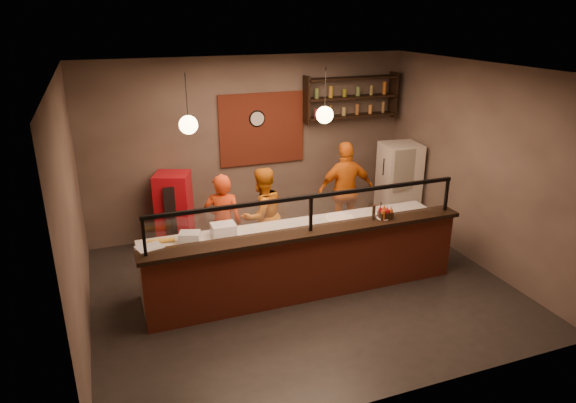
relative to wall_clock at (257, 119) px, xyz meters
name	(u,v)px	position (x,y,z in m)	size (l,w,h in m)	color
floor	(302,287)	(-0.10, -2.46, -2.10)	(6.00, 6.00, 0.00)	black
ceiling	(304,70)	(-0.10, -2.46, 1.10)	(6.00, 6.00, 0.00)	#3D362F
wall_back	(252,146)	(-0.10, 0.04, -0.50)	(6.00, 6.00, 0.00)	#705F52
wall_left	(72,215)	(-3.10, -2.46, -0.50)	(5.00, 5.00, 0.00)	#705F52
wall_right	(478,166)	(2.90, -2.46, -0.50)	(5.00, 5.00, 0.00)	#705F52
wall_front	(399,265)	(-0.10, -4.96, -0.50)	(6.00, 6.00, 0.00)	#705F52
brick_patch	(262,129)	(0.10, 0.01, -0.20)	(1.60, 0.04, 1.30)	#983821
service_counter	(310,267)	(-0.10, -2.76, -1.60)	(4.60, 0.25, 1.00)	#983821
counter_ledge	(310,232)	(-0.10, -2.76, -1.07)	(4.70, 0.37, 0.06)	black
worktop_cabinet	(297,256)	(-0.10, -2.26, -1.68)	(4.60, 0.75, 0.85)	gray
worktop	(297,229)	(-0.10, -2.26, -1.23)	(4.60, 0.75, 0.05)	silver
sneeze_guard	(311,210)	(-0.10, -2.76, -0.73)	(4.50, 0.05, 0.52)	white
wall_shelving	(351,97)	(1.80, -0.14, 0.30)	(1.84, 0.28, 0.85)	black
wall_clock	(257,119)	(0.00, 0.00, 0.00)	(0.30, 0.30, 0.04)	black
pendant_left	(188,125)	(-1.60, -2.26, 0.45)	(0.24, 0.24, 0.77)	black
pendant_right	(325,115)	(0.30, -2.26, 0.45)	(0.24, 0.24, 0.77)	black
cook_left	(223,223)	(-1.03, -1.46, -1.30)	(0.58, 0.38, 1.60)	red
cook_mid	(262,216)	(-0.37, -1.39, -1.30)	(0.78, 0.61, 1.61)	#C66D12
cook_right	(346,191)	(1.32, -1.01, -1.21)	(1.05, 0.44, 1.79)	orange
fridge	(398,186)	(2.50, -0.87, -1.29)	(0.68, 0.63, 1.62)	beige
red_cooler	(174,210)	(-1.62, -0.31, -1.43)	(0.57, 0.52, 1.33)	red
pizza_dough	(339,218)	(0.65, -2.13, -1.19)	(0.46, 0.46, 0.01)	white
prep_tub_a	(224,230)	(-1.18, -2.14, -1.12)	(0.34, 0.27, 0.17)	white
prep_tub_b	(190,237)	(-1.68, -2.20, -1.13)	(0.28, 0.22, 0.14)	silver
prep_tub_c	(150,253)	(-2.25, -2.52, -1.12)	(0.32, 0.26, 0.16)	silver
rolling_pin	(161,241)	(-2.06, -2.09, -1.17)	(0.06, 0.06, 0.38)	yellow
condiment_caddy	(385,215)	(1.10, -2.74, -0.99)	(0.19, 0.15, 0.11)	black
pepper_mill	(374,212)	(0.92, -2.69, -0.93)	(0.05, 0.05, 0.22)	black
small_plate	(383,218)	(1.07, -2.72, -1.03)	(0.19, 0.19, 0.01)	white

